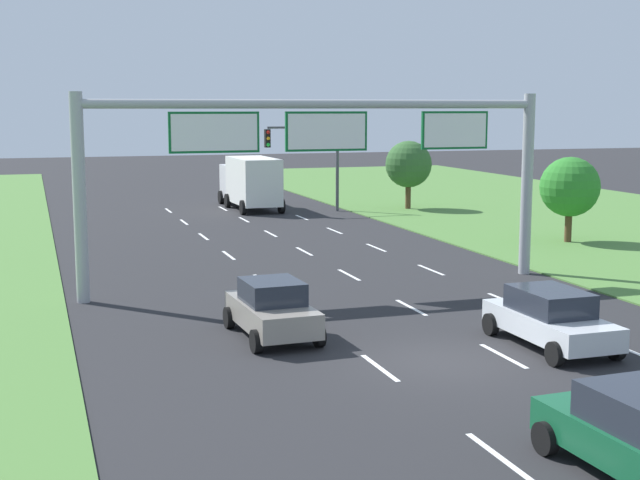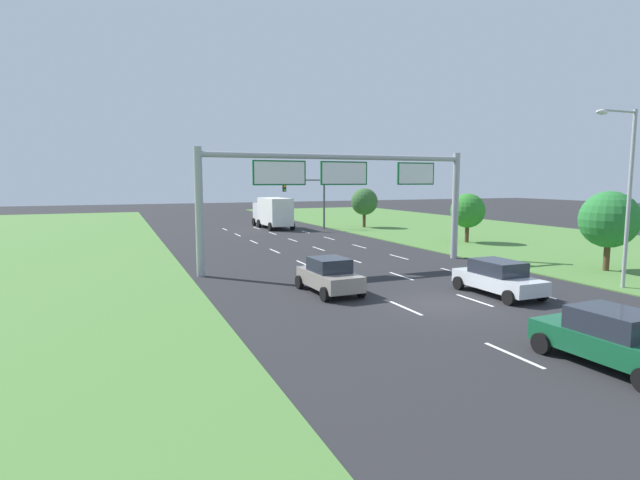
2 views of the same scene
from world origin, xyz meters
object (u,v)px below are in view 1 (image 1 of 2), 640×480
object	(u,v)px
box_truck	(250,181)
car_lead_silver	(272,309)
car_near_red	(550,318)
roadside_tree_mid	(570,187)
roadside_tree_far	(409,164)
sign_gantry	(323,151)
traffic_light_mast	(308,150)

from	to	relation	value
box_truck	car_lead_silver	bearing A→B (deg)	-103.17
car_near_red	roadside_tree_mid	distance (m)	19.66
car_lead_silver	car_near_red	bearing A→B (deg)	-27.90
box_truck	car_near_red	bearing A→B (deg)	-90.73
roadside_tree_mid	roadside_tree_far	world-z (taller)	roadside_tree_far
car_near_red	roadside_tree_far	bearing A→B (deg)	72.68
car_lead_silver	roadside_tree_mid	xyz separation A→B (m)	(18.12, 12.75, 1.88)
sign_gantry	car_near_red	bearing A→B (deg)	-71.04
traffic_light_mast	roadside_tree_far	world-z (taller)	traffic_light_mast
traffic_light_mast	box_truck	bearing A→B (deg)	136.20
roadside_tree_mid	roadside_tree_far	xyz separation A→B (m)	(-1.67, 15.38, 0.18)
roadside_tree_mid	roadside_tree_far	size ratio (longest dim) A/B	0.95
sign_gantry	roadside_tree_mid	xyz separation A→B (m)	(14.50, 6.36, -2.25)
car_lead_silver	sign_gantry	bearing A→B (deg)	58.05
box_truck	roadside_tree_mid	xyz separation A→B (m)	(11.17, -18.80, 0.93)
box_truck	traffic_light_mast	size ratio (longest dim) A/B	1.37
traffic_light_mast	sign_gantry	bearing A→B (deg)	-105.81
sign_gantry	roadside_tree_far	distance (m)	25.33
traffic_light_mast	roadside_tree_far	bearing A→B (deg)	-4.89
car_lead_silver	roadside_tree_mid	size ratio (longest dim) A/B	0.98
car_lead_silver	sign_gantry	distance (m)	8.43
roadside_tree_far	car_lead_silver	bearing A→B (deg)	-120.33
box_truck	traffic_light_mast	world-z (taller)	traffic_light_mast
box_truck	roadside_tree_mid	distance (m)	21.89
roadside_tree_far	traffic_light_mast	bearing A→B (deg)	175.11
sign_gantry	car_lead_silver	bearing A→B (deg)	-119.56
traffic_light_mast	roadside_tree_mid	xyz separation A→B (m)	(8.18, -15.94, -1.16)
car_lead_silver	traffic_light_mast	distance (m)	30.51
roadside_tree_far	sign_gantry	bearing A→B (deg)	-120.55
sign_gantry	traffic_light_mast	xyz separation A→B (m)	(6.31, 22.29, -1.09)
car_near_red	box_truck	xyz separation A→B (m)	(-0.01, 34.87, 0.97)
car_lead_silver	roadside_tree_mid	bearing A→B (deg)	32.74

